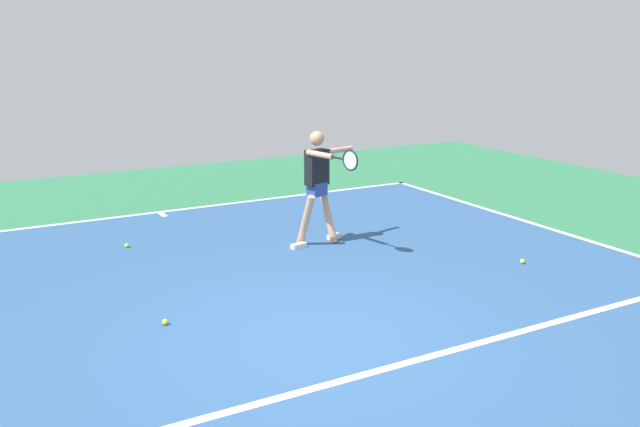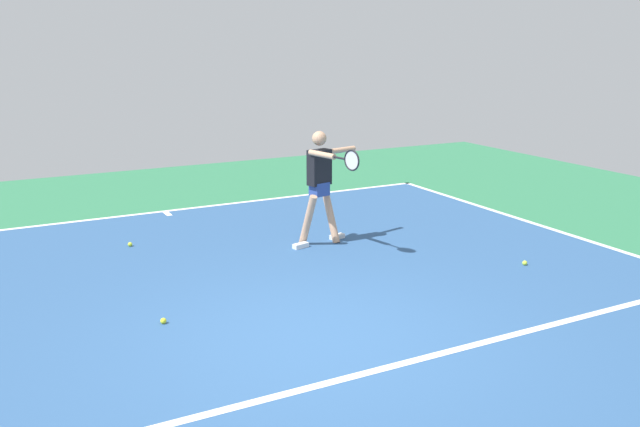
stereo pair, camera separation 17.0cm
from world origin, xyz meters
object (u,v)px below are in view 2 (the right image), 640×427
tennis_ball_by_baseline (163,321)px  tennis_ball_near_player (130,244)px  tennis_ball_near_service_line (525,263)px  tennis_player (321,181)px

tennis_ball_by_baseline → tennis_ball_near_player: size_ratio=1.00×
tennis_ball_near_service_line → tennis_ball_by_baseline: (4.88, -0.35, 0.00)m
tennis_ball_near_service_line → tennis_ball_by_baseline: bearing=-4.1°
tennis_player → tennis_ball_near_service_line: size_ratio=25.98×
tennis_ball_near_player → tennis_ball_by_baseline: bearing=84.2°
tennis_player → tennis_ball_near_service_line: (-1.99, 2.17, -0.94)m
tennis_ball_by_baseline → tennis_ball_near_player: bearing=-95.8°
tennis_player → tennis_ball_near_player: bearing=-37.5°
tennis_player → tennis_ball_near_player: size_ratio=25.98×
tennis_player → tennis_ball_near_player: tennis_player is taller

